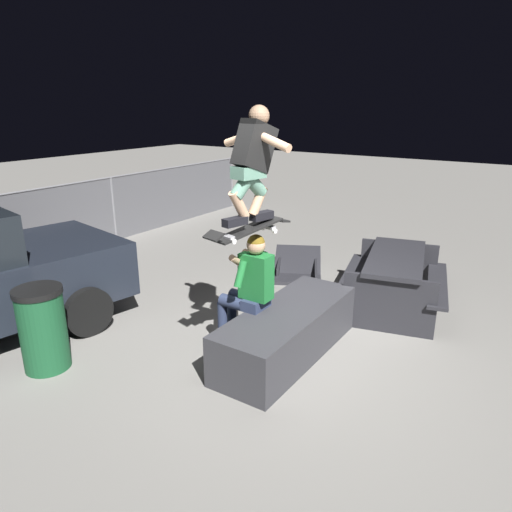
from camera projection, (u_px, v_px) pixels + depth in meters
name	position (u px, v px, depth m)	size (l,w,h in m)	color
ground_plane	(287.00, 352.00, 5.29)	(40.00, 40.00, 0.00)	gray
ledge_box_main	(288.00, 332.00, 5.18)	(2.04, 0.72, 0.55)	#38383D
person_sitting_on_ledge	(248.00, 286.00, 5.10)	(0.59, 0.75, 1.38)	#2D3856
skateboard	(249.00, 230.00, 4.69)	(1.04, 0.42, 0.14)	black
skater_airborne	(253.00, 160.00, 4.51)	(0.64, 0.88, 1.12)	black
kicker_ramp	(297.00, 269.00, 7.74)	(1.41, 1.22, 0.40)	#28282D
picnic_table_back	(395.00, 273.00, 6.29)	(1.96, 1.70, 0.75)	#28282D
trash_bin	(43.00, 329.00, 4.85)	(0.49, 0.49, 0.90)	#19512D
fence_back	(18.00, 228.00, 7.80)	(12.05, 0.05, 1.30)	slate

